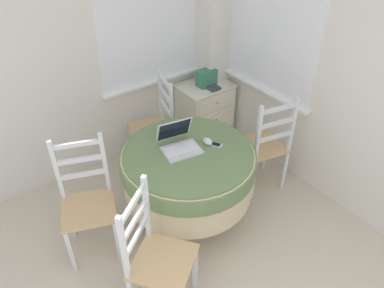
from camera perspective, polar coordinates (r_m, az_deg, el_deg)
The scene contains 12 objects.
corner_room_shell at distance 3.01m, azimuth 1.72°, elevation 10.83°, with size 4.51×4.66×2.55m.
round_dining_table at distance 3.10m, azimuth -0.59°, elevation -3.89°, with size 1.11×1.11×0.75m.
laptop at distance 3.01m, azimuth -2.00°, elevation 0.16°, with size 0.35×0.35×0.22m.
computer_mouse at distance 3.06m, azimuth 2.36°, elevation 0.42°, with size 0.06×0.10×0.05m.
cell_phone at distance 3.06m, azimuth 3.64°, elevation -0.09°, with size 0.10×0.12×0.01m.
dining_chair_near_back_window at distance 3.79m, azimuth -5.63°, elevation 2.60°, with size 0.49×0.50×1.02m.
dining_chair_near_right_window at distance 3.57m, azimuth 10.97°, elevation -0.37°, with size 0.48×0.47×1.02m.
dining_chair_camera_near at distance 2.62m, azimuth -5.43°, elevation -16.95°, with size 0.56×0.56×1.02m.
dining_chair_left_flank at distance 3.05m, azimuth -15.60°, elevation -8.66°, with size 0.52×0.51×1.02m.
corner_cabinet at distance 4.32m, azimuth 1.94°, elevation 5.09°, with size 0.58×0.45×0.66m.
storage_box at distance 4.12m, azimuth 2.22°, elevation 10.05°, with size 0.21×0.13×0.18m.
book_on_cabinet at distance 4.11m, azimuth 2.85°, elevation 8.80°, with size 0.12×0.22×0.02m.
Camera 1 is at (-0.38, -0.34, 2.57)m, focal length 35.00 mm.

